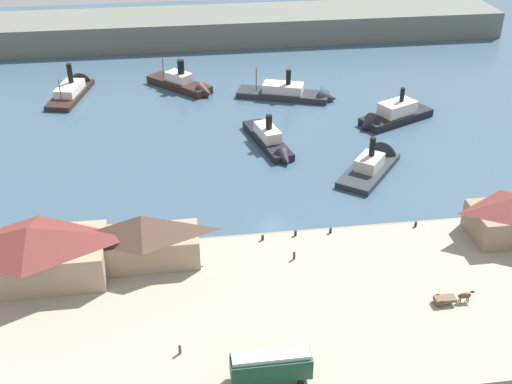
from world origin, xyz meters
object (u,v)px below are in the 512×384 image
object	(u,v)px
ferry_moored_west	(390,117)
ferry_approaching_east	(375,162)
mooring_post_east	(263,238)
ferry_departing_north	(74,88)
street_tram	(271,365)
ferry_outer_harbor	(271,142)
ferry_shed_central_terminal	(143,238)
ferry_approaching_west	(296,94)
ferry_mid_harbor	(185,85)
pedestrian_near_cart	(180,349)
ferry_shed_customs_shed	(32,252)
pedestrian_near_east_shed	(294,255)
mooring_post_west	(331,231)
mooring_post_center_west	(416,224)
horse_cart	(452,298)
mooring_post_center_east	(295,233)

from	to	relation	value
ferry_moored_west	ferry_approaching_east	size ratio (longest dim) A/B	1.06
mooring_post_east	ferry_approaching_east	world-z (taller)	ferry_approaching_east
ferry_departing_north	street_tram	bearing A→B (deg)	-71.68
ferry_moored_west	ferry_outer_harbor	distance (m)	30.64
ferry_shed_central_terminal	ferry_approaching_west	world-z (taller)	ferry_shed_central_terminal
ferry_mid_harbor	ferry_outer_harbor	bearing A→B (deg)	-65.07
street_tram	ferry_mid_harbor	size ratio (longest dim) A/B	0.54
street_tram	ferry_departing_north	xyz separation A→B (m)	(-34.62, 104.54, -2.55)
ferry_moored_west	ferry_approaching_west	bearing A→B (deg)	136.87
ferry_shed_central_terminal	ferry_mid_harbor	xyz separation A→B (m)	(9.48, 75.19, -4.00)
ferry_approaching_east	mooring_post_east	bearing A→B (deg)	-137.46
ferry_approaching_east	pedestrian_near_cart	bearing A→B (deg)	-130.21
street_tram	ferry_moored_west	xyz separation A→B (m)	(39.88, 75.20, -2.13)
ferry_shed_central_terminal	ferry_approaching_east	world-z (taller)	ferry_shed_central_terminal
ferry_shed_customs_shed	pedestrian_near_east_shed	bearing A→B (deg)	-1.73
ferry_shed_customs_shed	ferry_moored_west	distance (m)	87.46
pedestrian_near_east_shed	mooring_post_west	world-z (taller)	pedestrian_near_east_shed
ferry_shed_customs_shed	mooring_post_west	size ratio (longest dim) A/B	24.33
ferry_departing_north	ferry_approaching_east	distance (m)	81.64
ferry_shed_customs_shed	mooring_post_center_west	size ratio (longest dim) A/B	24.33
ferry_departing_north	ferry_approaching_east	size ratio (longest dim) A/B	1.15
ferry_approaching_west	ferry_approaching_east	bearing A→B (deg)	-76.61
mooring_post_center_west	ferry_shed_customs_shed	bearing A→B (deg)	-175.27
street_tram	ferry_outer_harbor	distance (m)	67.06
pedestrian_near_cart	ferry_mid_harbor	world-z (taller)	ferry_mid_harbor
ferry_shed_central_terminal	mooring_post_west	xyz separation A→B (m)	(30.75, 3.70, -3.85)
mooring_post_east	ferry_approaching_west	xyz separation A→B (m)	(17.64, 62.47, -0.40)
pedestrian_near_east_shed	ferry_approaching_west	xyz separation A→B (m)	(13.48, 68.39, -0.66)
street_tram	ferry_outer_harbor	size ratio (longest dim) A/B	0.46
ferry_mid_harbor	ferry_approaching_east	size ratio (longest dim) A/B	0.96
ferry_shed_central_terminal	ferry_mid_harbor	world-z (taller)	ferry_shed_central_terminal
ferry_outer_harbor	ferry_moored_west	bearing A→B (deg)	17.14
mooring_post_center_west	mooring_post_east	xyz separation A→B (m)	(-26.47, -0.41, 0.00)
horse_cart	pedestrian_near_cart	size ratio (longest dim) A/B	3.64
ferry_outer_harbor	pedestrian_near_cart	bearing A→B (deg)	-109.79
pedestrian_near_cart	pedestrian_near_east_shed	world-z (taller)	pedestrian_near_cart
horse_cart	ferry_departing_north	bearing A→B (deg)	123.79
pedestrian_near_east_shed	ferry_mid_harbor	size ratio (longest dim) A/B	0.08
pedestrian_near_cart	ferry_moored_west	distance (m)	85.75
mooring_post_east	ferry_mid_harbor	bearing A→B (deg)	97.64
mooring_post_center_west	ferry_moored_west	xyz separation A→B (m)	(9.95, 44.46, -0.06)
ferry_shed_customs_shed	ferry_shed_central_terminal	bearing A→B (deg)	5.35
mooring_post_west	ferry_mid_harbor	bearing A→B (deg)	106.57
ferry_shed_central_terminal	ferry_moored_west	world-z (taller)	ferry_shed_central_terminal
ferry_outer_harbor	ferry_departing_north	xyz separation A→B (m)	(-45.22, 38.37, -0.19)
ferry_shed_central_terminal	street_tram	world-z (taller)	ferry_shed_central_terminal
mooring_post_center_east	ferry_outer_harbor	world-z (taller)	ferry_outer_harbor
ferry_mid_harbor	ferry_departing_north	bearing A→B (deg)	175.55
ferry_mid_harbor	ferry_approaching_east	distance (m)	59.82
ferry_departing_north	mooring_post_center_west	bearing A→B (deg)	-48.83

